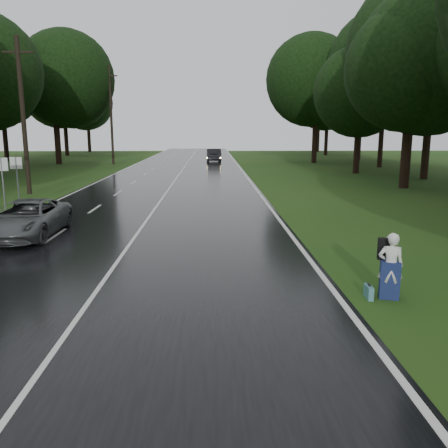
# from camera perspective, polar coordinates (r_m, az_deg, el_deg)

# --- Properties ---
(ground) EXTENTS (160.00, 160.00, 0.00)m
(ground) POSITION_cam_1_polar(r_m,az_deg,el_deg) (10.12, -18.02, -11.78)
(ground) COLOR #254514
(ground) RESTS_ON ground
(road) EXTENTS (12.00, 140.00, 0.04)m
(road) POSITION_cam_1_polar(r_m,az_deg,el_deg) (29.30, -7.13, 3.82)
(road) COLOR black
(road) RESTS_ON ground
(lane_center) EXTENTS (0.12, 140.00, 0.01)m
(lane_center) POSITION_cam_1_polar(r_m,az_deg,el_deg) (29.29, -7.13, 3.87)
(lane_center) COLOR silver
(lane_center) RESTS_ON road
(grey_car) EXTENTS (2.23, 4.78, 1.33)m
(grey_car) POSITION_cam_1_polar(r_m,az_deg,el_deg) (18.51, -23.16, 0.63)
(grey_car) COLOR #4E5254
(grey_car) RESTS_ON road
(far_car) EXTENTS (1.85, 4.89, 1.59)m
(far_car) POSITION_cam_1_polar(r_m,az_deg,el_deg) (57.67, -1.28, 8.48)
(far_car) COLOR black
(far_car) RESTS_ON road
(hitchhiker) EXTENTS (0.65, 0.62, 1.59)m
(hitchhiker) POSITION_cam_1_polar(r_m,az_deg,el_deg) (11.53, 19.79, -5.13)
(hitchhiker) COLOR silver
(hitchhiker) RESTS_ON ground
(suitcase) EXTENTS (0.14, 0.44, 0.31)m
(suitcase) POSITION_cam_1_polar(r_m,az_deg,el_deg) (11.54, 17.41, -8.01)
(suitcase) COLOR teal
(suitcase) RESTS_ON ground
(utility_pole_mid) EXTENTS (1.80, 0.28, 9.32)m
(utility_pole_mid) POSITION_cam_1_polar(r_m,az_deg,el_deg) (31.28, -22.84, 3.45)
(utility_pole_mid) COLOR black
(utility_pole_mid) RESTS_ON ground
(utility_pole_far) EXTENTS (1.80, 0.28, 10.93)m
(utility_pole_far) POSITION_cam_1_polar(r_m,az_deg,el_deg) (55.52, -13.47, 7.19)
(utility_pole_far) COLOR black
(utility_pole_far) RESTS_ON ground
(road_sign_a) EXTENTS (0.63, 0.10, 2.61)m
(road_sign_a) POSITION_cam_1_polar(r_m,az_deg,el_deg) (24.89, -25.32, 1.39)
(road_sign_a) COLOR white
(road_sign_a) RESTS_ON ground
(road_sign_b) EXTENTS (0.61, 0.10, 2.55)m
(road_sign_b) POSITION_cam_1_polar(r_m,az_deg,el_deg) (26.43, -23.87, 2.04)
(road_sign_b) COLOR white
(road_sign_b) RESTS_ON ground
(tree_left_f) EXTENTS (10.61, 10.61, 16.58)m
(tree_left_f) POSITION_cam_1_polar(r_m,az_deg,el_deg) (57.49, -19.66, 6.97)
(tree_left_f) COLOR black
(tree_left_f) RESTS_ON ground
(tree_right_d) EXTENTS (9.04, 9.04, 14.13)m
(tree_right_d) POSITION_cam_1_polar(r_m,az_deg,el_deg) (34.08, 21.25, 4.17)
(tree_right_d) COLOR black
(tree_right_d) RESTS_ON ground
(tree_right_e) EXTENTS (8.05, 8.05, 12.57)m
(tree_right_e) POSITION_cam_1_polar(r_m,az_deg,el_deg) (44.30, 15.93, 6.03)
(tree_right_e) COLOR black
(tree_right_e) RESTS_ON ground
(tree_right_f) EXTENTS (10.71, 10.71, 16.74)m
(tree_right_f) POSITION_cam_1_polar(r_m,az_deg,el_deg) (57.43, 11.01, 7.42)
(tree_right_f) COLOR black
(tree_right_f) RESTS_ON ground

